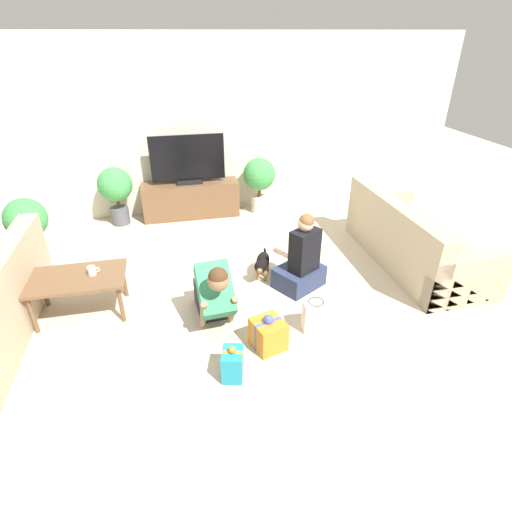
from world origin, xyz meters
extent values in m
plane|color=beige|center=(0.00, 0.00, 0.00)|extent=(16.00, 16.00, 0.00)
cube|color=beige|center=(0.00, 2.63, 1.30)|extent=(8.40, 0.06, 2.60)
cube|color=tan|center=(-2.07, -0.12, 0.62)|extent=(0.20, 2.08, 0.42)
cube|color=tan|center=(-2.44, 0.84, 0.29)|extent=(0.93, 0.16, 0.59)
cube|color=tan|center=(2.44, 0.31, 0.20)|extent=(0.93, 2.08, 0.41)
cube|color=tan|center=(2.07, 0.31, 0.62)|extent=(0.20, 2.08, 0.42)
cube|color=tan|center=(2.44, -0.65, 0.29)|extent=(0.93, 0.16, 0.59)
cube|color=tan|center=(2.44, 1.27, 0.29)|extent=(0.93, 0.16, 0.59)
cube|color=#EACC4C|center=(2.27, -0.05, 0.56)|extent=(0.18, 0.34, 0.32)
cube|color=#E5566B|center=(2.27, 0.66, 0.56)|extent=(0.18, 0.34, 0.32)
cube|color=brown|center=(-1.52, 0.07, 0.43)|extent=(0.94, 0.58, 0.03)
cylinder|color=brown|center=(-1.92, -0.15, 0.21)|extent=(0.04, 0.04, 0.41)
cylinder|color=brown|center=(-1.11, -0.15, 0.21)|extent=(0.04, 0.04, 0.41)
cylinder|color=brown|center=(-1.92, 0.30, 0.21)|extent=(0.04, 0.04, 0.41)
cylinder|color=brown|center=(-1.11, 0.30, 0.21)|extent=(0.04, 0.04, 0.41)
cube|color=brown|center=(-0.21, 2.37, 0.27)|extent=(1.47, 0.38, 0.55)
cube|color=black|center=(-0.21, 2.37, 0.57)|extent=(0.38, 0.20, 0.05)
cube|color=black|center=(-0.21, 2.37, 0.94)|extent=(1.10, 0.03, 0.68)
cylinder|color=beige|center=(0.87, 2.32, 0.13)|extent=(0.26, 0.26, 0.26)
cylinder|color=brown|center=(0.87, 2.32, 0.34)|extent=(0.05, 0.05, 0.15)
sphere|color=#3D8E47|center=(0.87, 2.32, 0.63)|extent=(0.50, 0.50, 0.50)
cylinder|color=#4C4C51|center=(-2.24, 1.27, 0.13)|extent=(0.28, 0.28, 0.27)
cylinder|color=brown|center=(-2.24, 1.27, 0.34)|extent=(0.05, 0.05, 0.15)
sphere|color=#3D8E47|center=(-2.24, 1.27, 0.63)|extent=(0.50, 0.50, 0.50)
cylinder|color=#4C4C51|center=(-1.30, 2.32, 0.13)|extent=(0.27, 0.27, 0.26)
cylinder|color=brown|center=(-1.30, 2.32, 0.34)|extent=(0.05, 0.05, 0.15)
sphere|color=#3D8E47|center=(-1.30, 2.32, 0.62)|extent=(0.50, 0.50, 0.50)
cube|color=#23232D|center=(-0.21, -0.15, 0.14)|extent=(0.32, 0.46, 0.28)
cube|color=#338456|center=(-0.19, -0.45, 0.45)|extent=(0.36, 0.55, 0.48)
sphere|color=#8E6647|center=(-0.18, -0.65, 0.67)|extent=(0.20, 0.20, 0.20)
sphere|color=#472D19|center=(-0.18, -0.65, 0.70)|extent=(0.18, 0.18, 0.18)
cylinder|color=#8E6647|center=(-0.33, -0.56, 0.25)|extent=(0.08, 0.29, 0.43)
cylinder|color=#8E6647|center=(-0.04, -0.54, 0.25)|extent=(0.08, 0.29, 0.43)
cube|color=#283351|center=(0.83, 0.08, 0.12)|extent=(0.65, 0.61, 0.24)
cube|color=black|center=(0.86, 0.03, 0.49)|extent=(0.38, 0.33, 0.49)
sphere|color=beige|center=(0.85, 0.04, 0.81)|extent=(0.18, 0.18, 0.18)
sphere|color=brown|center=(0.86, 0.03, 0.84)|extent=(0.16, 0.16, 0.16)
cylinder|color=beige|center=(0.87, 0.27, 0.41)|extent=(0.18, 0.25, 0.06)
cylinder|color=beige|center=(0.65, 0.14, 0.41)|extent=(0.18, 0.25, 0.06)
ellipsoid|color=black|center=(0.48, 0.39, 0.20)|extent=(0.26, 0.37, 0.17)
sphere|color=black|center=(0.40, 0.19, 0.24)|extent=(0.14, 0.14, 0.14)
sphere|color=olive|center=(0.38, 0.14, 0.23)|extent=(0.06, 0.06, 0.06)
cylinder|color=black|center=(0.55, 0.57, 0.24)|extent=(0.06, 0.10, 0.11)
cylinder|color=olive|center=(0.39, 0.30, 0.06)|extent=(0.04, 0.04, 0.12)
cylinder|color=olive|center=(0.48, 0.27, 0.06)|extent=(0.04, 0.04, 0.12)
cylinder|color=olive|center=(0.47, 0.50, 0.06)|extent=(0.04, 0.04, 0.12)
cylinder|color=olive|center=(0.56, 0.47, 0.06)|extent=(0.04, 0.04, 0.12)
cube|color=teal|center=(-0.15, -1.13, 0.13)|extent=(0.22, 0.26, 0.27)
cube|color=orange|center=(-0.15, -1.13, 0.13)|extent=(0.18, 0.07, 0.27)
sphere|color=orange|center=(-0.15, -1.13, 0.29)|extent=(0.06, 0.06, 0.06)
cube|color=orange|center=(0.24, -0.84, 0.14)|extent=(0.34, 0.35, 0.29)
cube|color=#3D51BC|center=(0.24, -0.84, 0.14)|extent=(0.27, 0.11, 0.29)
sphere|color=#3D51BC|center=(0.24, -0.84, 0.31)|extent=(0.09, 0.09, 0.09)
cube|color=white|center=(0.74, -0.70, 0.16)|extent=(0.24, 0.14, 0.32)
torus|color=#4C3823|center=(0.74, -0.70, 0.34)|extent=(0.16, 0.16, 0.01)
cylinder|color=silver|center=(-1.36, 0.08, 0.49)|extent=(0.08, 0.08, 0.09)
torus|color=silver|center=(-1.31, 0.08, 0.49)|extent=(0.06, 0.01, 0.06)
camera|label=1|loc=(-0.49, -3.60, 2.58)|focal=28.00mm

